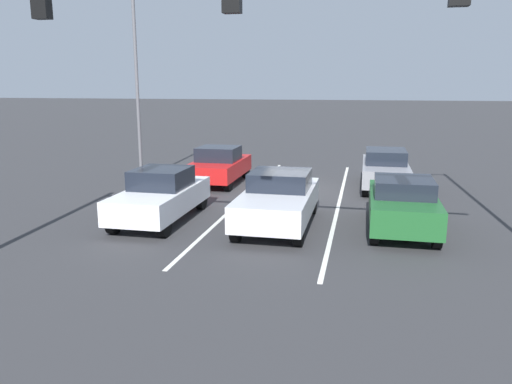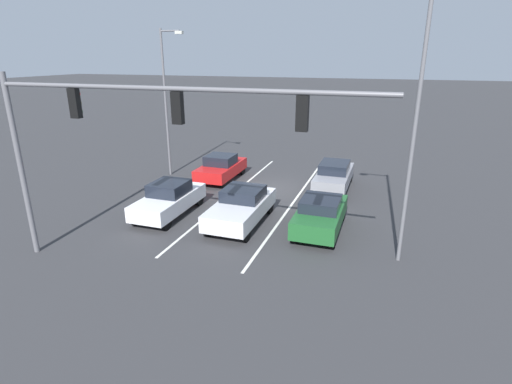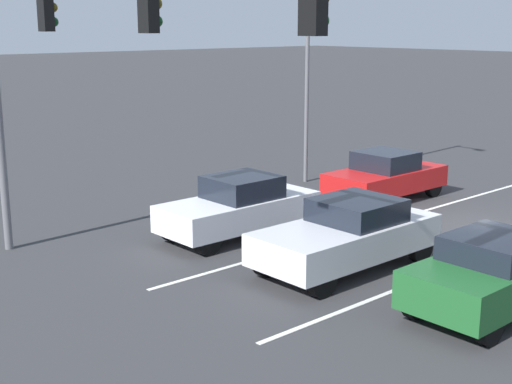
{
  "view_description": "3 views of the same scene",
  "coord_description": "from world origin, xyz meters",
  "px_view_note": "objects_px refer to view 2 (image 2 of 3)",
  "views": [
    {
      "loc": [
        -2.52,
        19.22,
        4.09
      ],
      "look_at": [
        0.03,
        7.55,
        1.51
      ],
      "focal_mm": 35.0,
      "sensor_mm": 36.0,
      "label": 1
    },
    {
      "loc": [
        -6.15,
        20.85,
        7.24
      ],
      "look_at": [
        -0.88,
        5.36,
        1.63
      ],
      "focal_mm": 28.0,
      "sensor_mm": 36.0,
      "label": 2
    },
    {
      "loc": [
        -10.3,
        17.05,
        5.46
      ],
      "look_at": [
        0.77,
        7.18,
        1.95
      ],
      "focal_mm": 50.0,
      "sensor_mm": 36.0,
      "label": 3
    }
  ],
  "objects_px": {
    "car_red_rightlane_second": "(221,168)",
    "street_lamp_right_shoulder": "(167,96)",
    "car_gray_leftlane_second": "(334,175)",
    "street_lamp_left_shoulder": "(411,117)",
    "car_silver_midlane_front": "(241,206)",
    "car_darkgreen_leftlane_front": "(320,214)",
    "traffic_signal_gantry": "(115,126)",
    "car_white_rightlane_front": "(169,199)"
  },
  "relations": [
    {
      "from": "car_silver_midlane_front",
      "to": "car_red_rightlane_second",
      "type": "relative_size",
      "value": 1.12
    },
    {
      "from": "car_red_rightlane_second",
      "to": "street_lamp_left_shoulder",
      "type": "distance_m",
      "value": 13.29
    },
    {
      "from": "car_red_rightlane_second",
      "to": "car_white_rightlane_front",
      "type": "bearing_deg",
      "value": 89.44
    },
    {
      "from": "car_silver_midlane_front",
      "to": "street_lamp_right_shoulder",
      "type": "relative_size",
      "value": 0.53
    },
    {
      "from": "car_darkgreen_leftlane_front",
      "to": "car_gray_leftlane_second",
      "type": "height_order",
      "value": "car_gray_leftlane_second"
    },
    {
      "from": "car_red_rightlane_second",
      "to": "street_lamp_right_shoulder",
      "type": "relative_size",
      "value": 0.47
    },
    {
      "from": "traffic_signal_gantry",
      "to": "street_lamp_right_shoulder",
      "type": "height_order",
      "value": "street_lamp_right_shoulder"
    },
    {
      "from": "car_silver_midlane_front",
      "to": "car_white_rightlane_front",
      "type": "xyz_separation_m",
      "value": [
        3.61,
        0.16,
        -0.02
      ]
    },
    {
      "from": "car_red_rightlane_second",
      "to": "street_lamp_right_shoulder",
      "type": "xyz_separation_m",
      "value": [
        3.42,
        -0.02,
        4.15
      ]
    },
    {
      "from": "car_red_rightlane_second",
      "to": "traffic_signal_gantry",
      "type": "distance_m",
      "value": 11.94
    },
    {
      "from": "car_darkgreen_leftlane_front",
      "to": "car_gray_leftlane_second",
      "type": "xyz_separation_m",
      "value": [
        0.29,
        -5.96,
        0.03
      ]
    },
    {
      "from": "car_red_rightlane_second",
      "to": "street_lamp_right_shoulder",
      "type": "bearing_deg",
      "value": -0.36
    },
    {
      "from": "car_silver_midlane_front",
      "to": "car_darkgreen_leftlane_front",
      "type": "bearing_deg",
      "value": -175.46
    },
    {
      "from": "traffic_signal_gantry",
      "to": "car_red_rightlane_second",
      "type": "bearing_deg",
      "value": -83.39
    },
    {
      "from": "car_silver_midlane_front",
      "to": "car_red_rightlane_second",
      "type": "bearing_deg",
      "value": -58.75
    },
    {
      "from": "car_gray_leftlane_second",
      "to": "street_lamp_left_shoulder",
      "type": "height_order",
      "value": "street_lamp_left_shoulder"
    },
    {
      "from": "street_lamp_left_shoulder",
      "to": "car_white_rightlane_front",
      "type": "bearing_deg",
      "value": -6.83
    },
    {
      "from": "car_darkgreen_leftlane_front",
      "to": "car_silver_midlane_front",
      "type": "relative_size",
      "value": 0.9
    },
    {
      "from": "car_darkgreen_leftlane_front",
      "to": "street_lamp_left_shoulder",
      "type": "relative_size",
      "value": 0.44
    },
    {
      "from": "car_silver_midlane_front",
      "to": "street_lamp_right_shoulder",
      "type": "bearing_deg",
      "value": -40.14
    },
    {
      "from": "car_gray_leftlane_second",
      "to": "traffic_signal_gantry",
      "type": "xyz_separation_m",
      "value": [
        5.51,
        11.42,
        4.32
      ]
    },
    {
      "from": "street_lamp_left_shoulder",
      "to": "car_gray_leftlane_second",
      "type": "bearing_deg",
      "value": -66.07
    },
    {
      "from": "car_darkgreen_leftlane_front",
      "to": "car_gray_leftlane_second",
      "type": "bearing_deg",
      "value": -87.24
    },
    {
      "from": "car_white_rightlane_front",
      "to": "car_red_rightlane_second",
      "type": "height_order",
      "value": "car_white_rightlane_front"
    },
    {
      "from": "car_red_rightlane_second",
      "to": "traffic_signal_gantry",
      "type": "xyz_separation_m",
      "value": [
        -1.28,
        11.04,
        4.36
      ]
    },
    {
      "from": "car_gray_leftlane_second",
      "to": "car_red_rightlane_second",
      "type": "distance_m",
      "value": 6.8
    },
    {
      "from": "car_silver_midlane_front",
      "to": "car_gray_leftlane_second",
      "type": "distance_m",
      "value": 7.03
    },
    {
      "from": "street_lamp_left_shoulder",
      "to": "car_silver_midlane_front",
      "type": "bearing_deg",
      "value": -11.83
    },
    {
      "from": "street_lamp_right_shoulder",
      "to": "car_darkgreen_leftlane_front",
      "type": "bearing_deg",
      "value": 151.92
    },
    {
      "from": "car_white_rightlane_front",
      "to": "street_lamp_right_shoulder",
      "type": "height_order",
      "value": "street_lamp_right_shoulder"
    },
    {
      "from": "car_silver_midlane_front",
      "to": "traffic_signal_gantry",
      "type": "xyz_separation_m",
      "value": [
        2.28,
        5.18,
        4.32
      ]
    },
    {
      "from": "car_silver_midlane_front",
      "to": "street_lamp_right_shoulder",
      "type": "distance_m",
      "value": 10.01
    },
    {
      "from": "street_lamp_left_shoulder",
      "to": "car_red_rightlane_second",
      "type": "bearing_deg",
      "value": -35.45
    },
    {
      "from": "car_darkgreen_leftlane_front",
      "to": "car_red_rightlane_second",
      "type": "distance_m",
      "value": 9.01
    },
    {
      "from": "car_darkgreen_leftlane_front",
      "to": "traffic_signal_gantry",
      "type": "distance_m",
      "value": 9.08
    },
    {
      "from": "car_gray_leftlane_second",
      "to": "traffic_signal_gantry",
      "type": "relative_size",
      "value": 0.36
    },
    {
      "from": "street_lamp_right_shoulder",
      "to": "car_white_rightlane_front",
      "type": "bearing_deg",
      "value": 119.08
    },
    {
      "from": "car_silver_midlane_front",
      "to": "street_lamp_right_shoulder",
      "type": "xyz_separation_m",
      "value": [
        6.97,
        -5.88,
        4.11
      ]
    },
    {
      "from": "car_white_rightlane_front",
      "to": "street_lamp_right_shoulder",
      "type": "xyz_separation_m",
      "value": [
        3.36,
        -6.04,
        4.13
      ]
    },
    {
      "from": "car_darkgreen_leftlane_front",
      "to": "street_lamp_right_shoulder",
      "type": "xyz_separation_m",
      "value": [
        10.5,
        -5.6,
        4.14
      ]
    },
    {
      "from": "street_lamp_right_shoulder",
      "to": "car_red_rightlane_second",
      "type": "bearing_deg",
      "value": 179.64
    },
    {
      "from": "car_silver_midlane_front",
      "to": "car_white_rightlane_front",
      "type": "relative_size",
      "value": 1.05
    }
  ]
}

